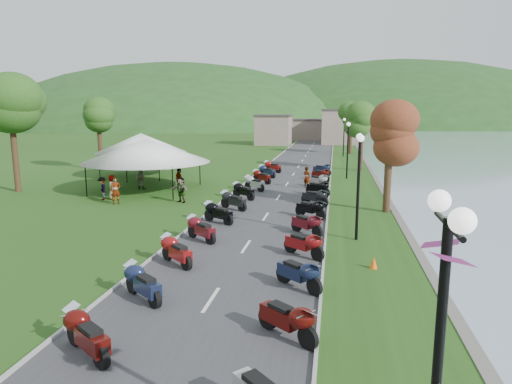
{
  "coord_description": "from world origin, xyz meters",
  "views": [
    {
      "loc": [
        3.85,
        -3.63,
        6.17
      ],
      "look_at": [
        -0.72,
        22.86,
        1.3
      ],
      "focal_mm": 32.0,
      "sensor_mm": 36.0,
      "label": 1
    }
  ],
  "objects_px": {
    "streetlamp_near": "(436,380)",
    "pedestrian_b": "(141,189)",
    "pedestrian_a": "(116,204)",
    "pedestrian_c": "(103,200)",
    "vendor_tent_main": "(147,165)"
  },
  "relations": [
    {
      "from": "pedestrian_a",
      "to": "pedestrian_c",
      "type": "xyz_separation_m",
      "value": [
        -1.56,
        1.12,
        0.0
      ]
    },
    {
      "from": "pedestrian_b",
      "to": "pedestrian_c",
      "type": "xyz_separation_m",
      "value": [
        -0.77,
        -4.62,
        0.0
      ]
    },
    {
      "from": "pedestrian_c",
      "to": "pedestrian_a",
      "type": "bearing_deg",
      "value": 21.13
    },
    {
      "from": "streetlamp_near",
      "to": "vendor_tent_main",
      "type": "bearing_deg",
      "value": 120.31
    },
    {
      "from": "pedestrian_b",
      "to": "pedestrian_a",
      "type": "bearing_deg",
      "value": 104.99
    },
    {
      "from": "pedestrian_a",
      "to": "pedestrian_c",
      "type": "bearing_deg",
      "value": 102.76
    },
    {
      "from": "streetlamp_near",
      "to": "pedestrian_b",
      "type": "relative_size",
      "value": 2.9
    },
    {
      "from": "streetlamp_near",
      "to": "pedestrian_b",
      "type": "xyz_separation_m",
      "value": [
        -16.42,
        27.25,
        -2.5
      ]
    },
    {
      "from": "streetlamp_near",
      "to": "pedestrian_a",
      "type": "bearing_deg",
      "value": 126.02
    },
    {
      "from": "pedestrian_b",
      "to": "pedestrian_c",
      "type": "relative_size",
      "value": 1.08
    },
    {
      "from": "streetlamp_near",
      "to": "pedestrian_b",
      "type": "height_order",
      "value": "streetlamp_near"
    },
    {
      "from": "pedestrian_a",
      "to": "streetlamp_near",
      "type": "bearing_deg",
      "value": -95.5
    },
    {
      "from": "vendor_tent_main",
      "to": "pedestrian_b",
      "type": "relative_size",
      "value": 3.77
    },
    {
      "from": "pedestrian_b",
      "to": "streetlamp_near",
      "type": "bearing_deg",
      "value": 128.29
    },
    {
      "from": "pedestrian_c",
      "to": "pedestrian_b",
      "type": "bearing_deg",
      "value": 137.35
    }
  ]
}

